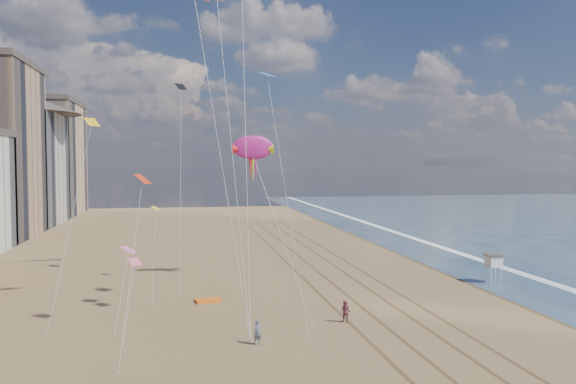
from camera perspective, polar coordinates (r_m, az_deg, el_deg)
The scene contains 9 objects.
wet_sand at distance 75.13m, azimuth 15.42°, elevation -6.53°, with size 260.00×260.00×0.00m, color #42301E.
foam at distance 77.05m, azimuth 18.25°, elevation -6.34°, with size 260.00×260.00×0.00m, color white.
tracks at distance 60.08m, azimuth 5.34°, elevation -8.82°, with size 7.68×120.00×0.01m.
lifeguard_stand at distance 61.57m, azimuth 20.15°, elevation -6.59°, with size 1.61×1.61×2.91m.
grounded_kite at distance 51.02m, azimuth -8.10°, elevation -10.84°, with size 2.20×1.40×0.25m, color orange.
show_kite at distance 59.02m, azimuth -3.57°, elevation 4.50°, with size 4.38×9.95×23.00m.
kite_flyer_a at distance 39.10m, azimuth -3.09°, elevation -14.04°, with size 0.62×0.40×1.69m, color slate.
kite_flyer_b at distance 44.23m, azimuth 5.87°, elevation -12.01°, with size 0.83×0.65×1.72m, color brown.
small_kites at distance 50.46m, azimuth -12.50°, elevation 3.81°, with size 16.64×19.90×16.86m.
Camera 1 is at (-13.68, -26.52, 12.30)m, focal length 35.00 mm.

